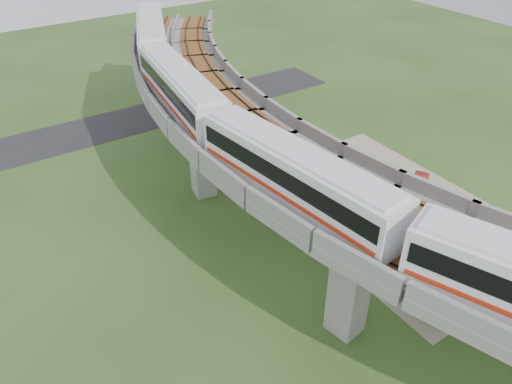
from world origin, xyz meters
TOP-DOWN VIEW (x-y plane):
  - ground at (0.00, 0.00)m, footprint 160.00×160.00m
  - dirt_lot at (14.00, -2.00)m, footprint 18.00×26.00m
  - asphalt_road at (0.00, 30.00)m, footprint 60.00×8.00m
  - viaduct at (3.84, 0.00)m, footprint 19.58×73.98m
  - metro_train at (0.35, -0.37)m, footprint 10.88×61.35m
  - fence at (9.75, 0.00)m, footprint 3.87×38.73m
  - tree_0 at (10.73, 21.55)m, footprint 2.35×2.35m
  - tree_1 at (8.66, 16.59)m, footprint 2.90×2.90m
  - tree_2 at (7.52, 13.65)m, footprint 3.02×3.02m
  - tree_3 at (6.19, 6.44)m, footprint 2.04×2.04m
  - tree_4 at (6.27, 1.61)m, footprint 2.61×2.61m
  - tree_5 at (5.98, -3.03)m, footprint 2.67×2.67m
  - tree_6 at (7.49, -8.95)m, footprint 1.89×1.89m
  - tree_7 at (7.52, -12.97)m, footprint 3.09×3.09m
  - car_white at (9.02, -8.59)m, footprint 2.00×3.97m
  - car_red at (19.28, -1.08)m, footprint 4.16×3.36m
  - car_dark at (11.41, 8.98)m, footprint 4.50×2.83m

SIDE VIEW (x-z plane):
  - ground at x=0.00m, z-range 0.00..0.00m
  - asphalt_road at x=0.00m, z-range 0.00..0.03m
  - dirt_lot at x=14.00m, z-range 0.00..0.04m
  - car_dark at x=11.41m, z-range 0.04..1.26m
  - car_white at x=9.02m, z-range 0.04..1.34m
  - car_red at x=19.28m, z-range 0.04..1.37m
  - fence at x=9.75m, z-range 0.00..1.50m
  - tree_3 at x=6.19m, z-range 0.37..2.84m
  - tree_0 at x=10.73m, z-range 0.43..3.29m
  - tree_1 at x=8.66m, z-range 0.38..3.61m
  - tree_6 at x=7.49m, z-range 0.68..3.66m
  - tree_4 at x=6.27m, z-range 0.58..3.98m
  - tree_7 at x=7.52m, z-range 0.50..4.14m
  - tree_5 at x=5.98m, z-range 0.62..4.13m
  - tree_2 at x=7.52m, z-range 0.58..4.30m
  - viaduct at x=3.84m, z-range 3.35..14.75m
  - metro_train at x=0.35m, z-range 10.49..14.13m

